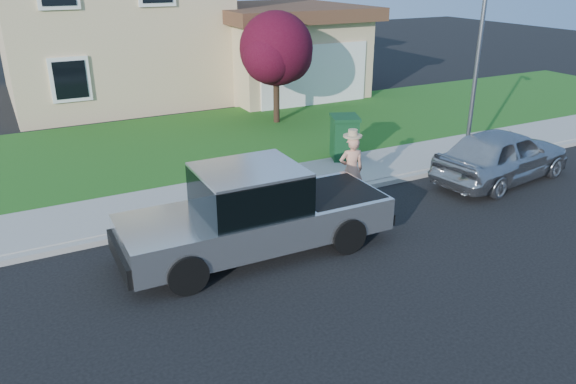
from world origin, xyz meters
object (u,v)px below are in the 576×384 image
at_px(pickup_truck, 255,213).
at_px(ornamental_tree, 277,52).
at_px(trash_bin, 344,137).
at_px(woman, 351,169).
at_px(street_lamp, 477,71).
at_px(sedan, 502,155).

height_order(pickup_truck, ornamental_tree, ornamental_tree).
bearing_deg(trash_bin, woman, -97.91).
bearing_deg(ornamental_tree, woman, -102.92).
xyz_separation_m(woman, ornamental_tree, (1.60, 6.97, 1.65)).
bearing_deg(trash_bin, ornamental_tree, 109.36).
distance_m(trash_bin, street_lamp, 3.84).
height_order(sedan, ornamental_tree, ornamental_tree).
bearing_deg(sedan, ornamental_tree, 10.72).
xyz_separation_m(woman, trash_bin, (1.40, 2.43, -0.08)).
xyz_separation_m(sedan, street_lamp, (-0.25, 0.95, 1.99)).
distance_m(pickup_truck, woman, 3.22).
bearing_deg(sedan, street_lamp, 6.64).
xyz_separation_m(pickup_truck, street_lamp, (6.95, 1.53, 1.88)).
distance_m(woman, street_lamp, 4.39).
distance_m(ornamental_tree, street_lamp, 7.05).
distance_m(ornamental_tree, trash_bin, 4.86).
distance_m(woman, trash_bin, 2.81).
relative_size(woman, street_lamp, 0.37).
height_order(ornamental_tree, trash_bin, ornamental_tree).
relative_size(sedan, trash_bin, 3.41).
height_order(pickup_truck, street_lamp, street_lamp).
distance_m(pickup_truck, ornamental_tree, 9.52).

